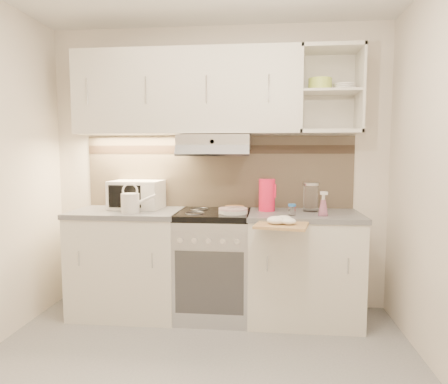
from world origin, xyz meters
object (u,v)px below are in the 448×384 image
object	(u,v)px
microwave	(137,195)
cutting_board	(282,225)
electric_range	(214,264)
pink_pitcher	(267,195)
watering_can	(131,202)
plate_stack	(233,211)
glass_jar	(311,197)
spray_bottle	(323,206)

from	to	relation	value
microwave	cutting_board	xyz separation A→B (m)	(1.25, -0.53, -0.15)
electric_range	pink_pitcher	xyz separation A→B (m)	(0.44, 0.08, 0.59)
microwave	watering_can	xyz separation A→B (m)	(0.04, -0.26, -0.03)
electric_range	cutting_board	distance (m)	0.81
microwave	plate_stack	bearing A→B (deg)	-10.95
microwave	pink_pitcher	bearing A→B (deg)	0.54
electric_range	plate_stack	world-z (taller)	plate_stack
pink_pitcher	glass_jar	bearing A→B (deg)	11.51
glass_jar	cutting_board	world-z (taller)	glass_jar
microwave	spray_bottle	xyz separation A→B (m)	(1.58, -0.26, -0.04)
glass_jar	cutting_board	bearing A→B (deg)	-117.31
pink_pitcher	watering_can	bearing A→B (deg)	-159.44
pink_pitcher	cutting_board	bearing A→B (deg)	-68.70
glass_jar	spray_bottle	xyz separation A→B (m)	(0.07, -0.23, -0.04)
electric_range	pink_pitcher	distance (m)	0.74
microwave	pink_pitcher	world-z (taller)	pink_pitcher
cutting_board	pink_pitcher	bearing A→B (deg)	112.94
spray_bottle	electric_range	bearing A→B (deg)	148.88
pink_pitcher	microwave	bearing A→B (deg)	-172.65
microwave	spray_bottle	world-z (taller)	microwave
cutting_board	microwave	bearing A→B (deg)	167.90
pink_pitcher	spray_bottle	world-z (taller)	pink_pitcher
watering_can	pink_pitcher	size ratio (longest dim) A/B	1.06
plate_stack	glass_jar	size ratio (longest dim) A/B	0.98
watering_can	cutting_board	bearing A→B (deg)	-24.20
electric_range	watering_can	world-z (taller)	watering_can
cutting_board	spray_bottle	bearing A→B (deg)	50.47
pink_pitcher	glass_jar	world-z (taller)	pink_pitcher
electric_range	spray_bottle	size ratio (longest dim) A/B	4.41
electric_range	watering_can	bearing A→B (deg)	-167.81
watering_can	pink_pitcher	xyz separation A→B (m)	(1.11, 0.22, 0.05)
electric_range	pink_pitcher	size ratio (longest dim) A/B	3.29
electric_range	pink_pitcher	world-z (taller)	pink_pitcher
microwave	watering_can	bearing A→B (deg)	-79.03
plate_stack	cutting_board	size ratio (longest dim) A/B	0.65
cutting_board	glass_jar	bearing A→B (deg)	73.64
microwave	watering_can	world-z (taller)	watering_can
watering_can	spray_bottle	xyz separation A→B (m)	(1.54, 0.00, -0.01)
glass_jar	microwave	bearing A→B (deg)	179.04
microwave	electric_range	bearing A→B (deg)	-6.93
watering_can	spray_bottle	distance (m)	1.54
plate_stack	cutting_board	world-z (taller)	plate_stack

